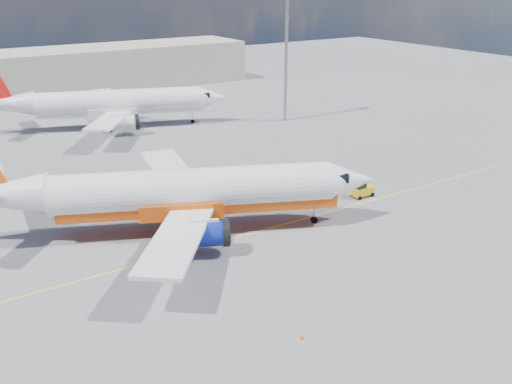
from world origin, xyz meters
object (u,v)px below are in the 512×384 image
second_jet (112,104)px  traffic_cone (302,337)px  gse_tug (362,190)px  main_jet (180,193)px

second_jet → traffic_cone: second_jet is taller
second_jet → gse_tug: bearing=-54.3°
main_jet → traffic_cone: 18.81m
main_jet → gse_tug: bearing=16.7°
main_jet → second_jet: main_jet is taller
main_jet → gse_tug: (19.02, -2.38, -2.91)m
traffic_cone → main_jet: bearing=87.8°
main_jet → traffic_cone: (-0.72, -18.49, -3.42)m
second_jet → traffic_cone: size_ratio=70.81×
second_jet → traffic_cone: (-8.13, -56.46, -3.31)m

